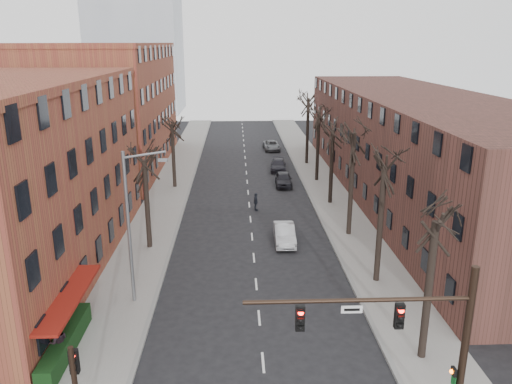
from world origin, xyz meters
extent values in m
cube|color=gray|center=(-8.00, 35.00, 0.07)|extent=(4.00, 90.00, 0.15)
cube|color=gray|center=(8.00, 35.00, 0.07)|extent=(4.00, 90.00, 0.15)
cube|color=brown|center=(-16.00, 15.00, 6.00)|extent=(12.00, 26.00, 12.00)
cube|color=brown|center=(-16.00, 44.00, 7.00)|extent=(12.00, 28.00, 14.00)
cube|color=#512D26|center=(16.00, 30.00, 5.00)|extent=(12.00, 50.00, 10.00)
cube|color=maroon|center=(-9.40, 6.00, 0.00)|extent=(1.20, 7.00, 0.15)
cube|color=black|center=(-9.50, 5.00, 0.65)|extent=(0.80, 6.00, 1.00)
cylinder|color=black|center=(7.00, -1.00, 3.60)|extent=(0.28, 0.28, 7.20)
cylinder|color=black|center=(3.00, -1.00, 6.00)|extent=(8.00, 0.16, 0.16)
cube|color=black|center=(4.50, -1.00, 5.35)|extent=(0.32, 0.22, 0.95)
cube|color=black|center=(1.00, -1.00, 5.35)|extent=(0.32, 0.22, 0.95)
cube|color=silver|center=(2.80, -1.00, 5.65)|extent=(0.75, 0.04, 0.28)
cube|color=black|center=(6.72, -1.00, 3.00)|extent=(0.12, 0.30, 0.30)
cube|color=black|center=(-7.00, -0.82, 3.70)|extent=(0.32, 0.22, 0.95)
cylinder|color=slate|center=(-7.20, 10.00, 4.50)|extent=(0.20, 0.20, 9.00)
cylinder|color=slate|center=(-6.10, 10.00, 8.80)|extent=(2.39, 0.12, 0.46)
cube|color=slate|center=(-5.10, 10.00, 8.50)|extent=(0.50, 0.22, 0.14)
imported|color=#A3A5AA|center=(2.41, 18.70, 0.70)|extent=(1.55, 4.29, 1.41)
imported|color=black|center=(3.80, 34.32, 0.71)|extent=(1.83, 4.25, 1.43)
imported|color=black|center=(3.80, 40.95, 0.64)|extent=(2.17, 4.55, 1.28)
imported|color=slate|center=(3.83, 52.66, 0.64)|extent=(2.38, 4.73, 1.28)
imported|color=black|center=(-9.60, 4.44, 1.07)|extent=(1.09, 0.97, 1.85)
imported|color=black|center=(0.55, 26.30, 0.82)|extent=(0.51, 1.00, 1.64)
camera|label=1|loc=(-1.16, -16.27, 14.56)|focal=35.00mm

